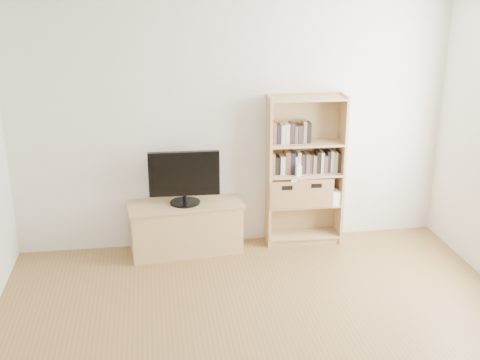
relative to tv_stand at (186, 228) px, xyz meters
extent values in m
cube|color=silver|center=(0.53, 0.21, 1.04)|extent=(4.50, 0.02, 2.60)
cube|color=white|center=(0.53, -2.29, 2.34)|extent=(4.50, 5.00, 0.01)
cube|color=tan|center=(0.00, 0.00, 0.00)|extent=(1.16, 0.53, 0.51)
cube|color=tan|center=(1.27, 0.07, 0.54)|extent=(0.81, 0.31, 1.60)
cube|color=black|center=(0.00, 0.00, 0.56)|extent=(0.71, 0.08, 0.56)
cube|color=#856048|center=(1.27, 0.09, 0.64)|extent=(0.90, 0.22, 0.24)
cube|color=#856048|center=(1.09, 0.09, 0.95)|extent=(0.37, 0.15, 0.19)
cube|color=white|center=(1.17, -0.02, 0.58)|extent=(0.06, 0.05, 0.11)
cube|color=#AF7C4F|center=(1.05, 0.07, 0.33)|extent=(0.36, 0.30, 0.29)
cube|color=#AF7C4F|center=(1.36, 0.06, 0.34)|extent=(0.39, 0.33, 0.30)
cube|color=white|center=(1.23, 0.05, 0.49)|extent=(0.32, 0.24, 0.02)
cube|color=silver|center=(1.54, 0.06, 0.25)|extent=(0.22, 0.29, 0.12)
camera|label=1|loc=(-0.30, -5.73, 2.51)|focal=45.00mm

